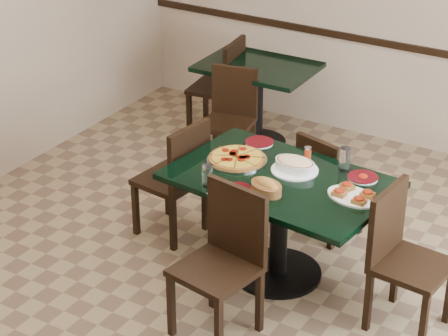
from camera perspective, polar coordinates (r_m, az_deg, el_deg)
The scene contains 20 objects.
floor at distance 5.87m, azimuth 0.75°, elevation -8.03°, with size 5.50×5.50×0.00m, color olive.
main_table at distance 5.74m, azimuth 3.66°, elevation -2.25°, with size 1.49×1.04×0.75m.
back_table at distance 7.63m, azimuth 2.19°, elevation 5.17°, with size 0.98×0.72×0.75m.
chair_far at distance 6.28m, azimuth 6.59°, elevation -0.92°, with size 0.47×0.47×0.81m.
chair_near at distance 5.27m, azimuth 0.07°, elevation -5.61°, with size 0.51×0.51×0.95m.
chair_right at distance 5.43m, azimuth 11.48°, elevation -5.36°, with size 0.47×0.47×0.92m.
chair_left at distance 6.23m, azimuth -3.00°, elevation -0.40°, with size 0.47×0.47×0.90m.
back_chair_near at distance 7.28m, azimuth 0.44°, elevation 3.60°, with size 0.47×0.47×0.85m.
back_chair_left at distance 7.85m, azimuth -0.04°, elevation 5.64°, with size 0.47×0.47×0.89m.
pepperoni_pizza at distance 5.86m, azimuth 0.85°, elevation 0.64°, with size 0.41×0.41×0.04m.
lasagna_casserole at distance 5.73m, azimuth 4.65°, elevation 0.22°, with size 0.31×0.31×0.09m.
bread_basket at distance 5.46m, azimuth 2.79°, elevation -1.23°, with size 0.27×0.23×0.10m.
bruschetta_platter at distance 5.46m, azimuth 8.42°, elevation -1.72°, with size 0.39×0.31×0.05m.
side_plate_near at distance 5.50m, azimuth 0.91°, elevation -1.36°, with size 0.17×0.17×0.02m.
side_plate_far_r at distance 5.70m, azimuth 9.06°, elevation -0.60°, with size 0.20×0.20×0.03m.
side_plate_far_l at distance 6.11m, azimuth 2.33°, elevation 1.69°, with size 0.20×0.20×0.02m.
napkin_setting at distance 5.49m, azimuth -0.25°, elevation -1.47°, with size 0.17×0.17×0.01m.
water_glass_a at distance 5.76m, azimuth 7.88°, elevation 0.58°, with size 0.07×0.07×0.16m, color white.
water_glass_b at distance 5.51m, azimuth -1.09°, elevation -0.52°, with size 0.07×0.07×0.15m, color white.
pepper_shaker at distance 5.90m, azimuth 5.49°, elevation 1.01°, with size 0.05×0.05×0.09m.
Camera 1 is at (2.41, -4.14, 3.39)m, focal length 70.00 mm.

